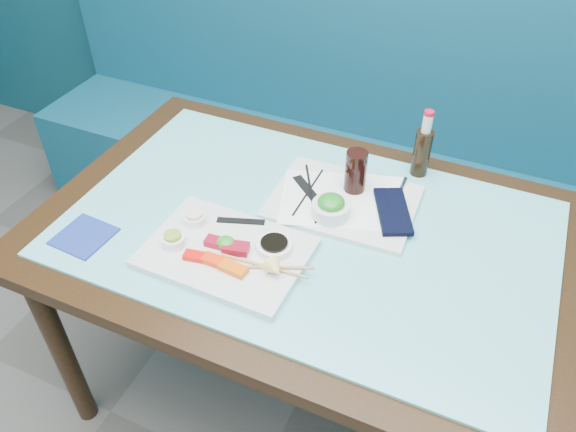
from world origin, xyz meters
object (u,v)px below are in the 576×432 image
at_px(cola_glass, 356,171).
at_px(blue_napkin, 84,236).
at_px(booth_bench, 385,170).
at_px(sashimi_plate, 226,253).
at_px(dining_table, 307,252).
at_px(seaweed_bowl, 331,210).
at_px(serving_tray, 344,202).
at_px(cola_bottle_body, 422,153).

relative_size(cola_glass, blue_napkin, 0.94).
xyz_separation_m(booth_bench, sashimi_plate, (-0.14, -1.01, 0.39)).
bearing_deg(blue_napkin, dining_table, 27.80).
relative_size(booth_bench, seaweed_bowl, 30.45).
bearing_deg(cola_glass, booth_bench, 95.37).
bearing_deg(sashimi_plate, blue_napkin, -164.89).
bearing_deg(cola_glass, seaweed_bowl, -98.75).
xyz_separation_m(booth_bench, seaweed_bowl, (0.04, -0.79, 0.42)).
xyz_separation_m(cola_glass, blue_napkin, (-0.56, -0.44, -0.07)).
relative_size(booth_bench, blue_napkin, 23.33).
distance_m(booth_bench, serving_tray, 0.82).
distance_m(seaweed_bowl, cola_bottle_body, 0.34).
bearing_deg(dining_table, serving_tray, 67.49).
relative_size(serving_tray, cola_bottle_body, 2.74).
bearing_deg(booth_bench, blue_napkin, -114.41).
bearing_deg(blue_napkin, cola_glass, 38.30).
bearing_deg(serving_tray, dining_table, -114.47).
relative_size(booth_bench, sashimi_plate, 7.80).
relative_size(serving_tray, cola_glass, 3.16).
relative_size(sashimi_plate, blue_napkin, 2.99).
xyz_separation_m(serving_tray, cola_glass, (0.01, 0.05, 0.07)).
bearing_deg(dining_table, cola_bottle_body, 59.83).
distance_m(booth_bench, cola_glass, 0.80).
bearing_deg(dining_table, cola_glass, 71.04).
relative_size(cola_bottle_body, blue_napkin, 1.08).
distance_m(serving_tray, cola_bottle_body, 0.27).
relative_size(sashimi_plate, cola_bottle_body, 2.77).
height_order(cola_glass, cola_bottle_body, cola_bottle_body).
bearing_deg(cola_bottle_body, sashimi_plate, -123.27).
xyz_separation_m(serving_tray, seaweed_bowl, (-0.01, -0.07, 0.03)).
distance_m(booth_bench, dining_table, 0.89).
xyz_separation_m(dining_table, serving_tray, (0.05, 0.13, 0.10)).
height_order(booth_bench, cola_bottle_body, booth_bench).
height_order(dining_table, blue_napkin, blue_napkin).
xyz_separation_m(seaweed_bowl, cola_glass, (0.02, 0.13, 0.04)).
relative_size(seaweed_bowl, cola_glass, 0.82).
bearing_deg(cola_bottle_body, booth_bench, 112.15).
bearing_deg(serving_tray, blue_napkin, -146.79).
xyz_separation_m(sashimi_plate, serving_tray, (0.19, 0.30, -0.00)).
bearing_deg(serving_tray, booth_bench, 92.20).
relative_size(sashimi_plate, cola_glass, 3.20).
xyz_separation_m(serving_tray, cola_bottle_body, (0.15, 0.22, 0.06)).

